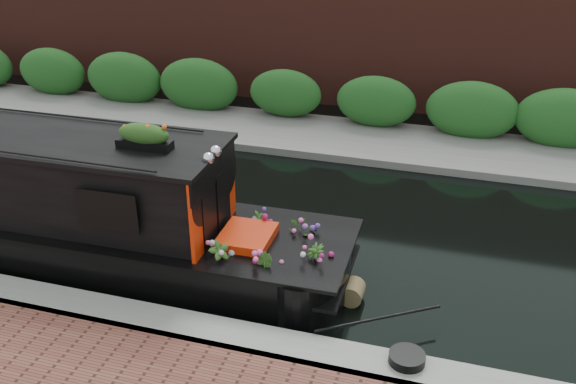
# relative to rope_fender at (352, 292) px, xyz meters

# --- Properties ---
(ground) EXTENTS (80.00, 80.00, 0.00)m
(ground) POSITION_rel_rope_fender_xyz_m (-3.14, 1.82, -0.16)
(ground) COLOR black
(ground) RESTS_ON ground
(near_bank_coping) EXTENTS (40.00, 0.60, 0.50)m
(near_bank_coping) POSITION_rel_rope_fender_xyz_m (-3.14, -1.48, -0.16)
(near_bank_coping) COLOR gray
(near_bank_coping) RESTS_ON ground
(far_bank_path) EXTENTS (40.00, 2.40, 0.34)m
(far_bank_path) POSITION_rel_rope_fender_xyz_m (-3.14, 6.02, -0.16)
(far_bank_path) COLOR slate
(far_bank_path) RESTS_ON ground
(far_hedge) EXTENTS (40.00, 1.10, 2.80)m
(far_hedge) POSITION_rel_rope_fender_xyz_m (-3.14, 6.92, -0.16)
(far_hedge) COLOR #1F551D
(far_hedge) RESTS_ON ground
(far_brick_wall) EXTENTS (40.00, 1.00, 8.00)m
(far_brick_wall) POSITION_rel_rope_fender_xyz_m (-3.14, 9.02, -0.16)
(far_brick_wall) COLOR #4E231A
(far_brick_wall) RESTS_ON ground
(rope_fender) EXTENTS (0.33, 0.36, 0.33)m
(rope_fender) POSITION_rel_rope_fender_xyz_m (0.00, 0.00, 0.00)
(rope_fender) COLOR brown
(rope_fender) RESTS_ON ground
(coiled_mooring_rope) EXTENTS (0.45, 0.45, 0.12)m
(coiled_mooring_rope) POSITION_rel_rope_fender_xyz_m (0.95, -1.37, 0.15)
(coiled_mooring_rope) COLOR black
(coiled_mooring_rope) RESTS_ON near_bank_coping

